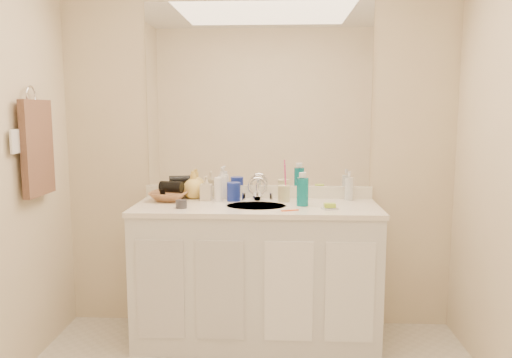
{
  "coord_description": "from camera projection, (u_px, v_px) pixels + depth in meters",
  "views": [
    {
      "loc": [
        0.14,
        -2.03,
        1.47
      ],
      "look_at": [
        0.0,
        0.97,
        1.05
      ],
      "focal_mm": 35.0,
      "sensor_mm": 36.0,
      "label": 1
    }
  ],
  "objects": [
    {
      "name": "wall_back",
      "position": [
        258.0,
        150.0,
        3.33
      ],
      "size": [
        2.6,
        0.02,
        2.4
      ],
      "primitive_type": "cube",
      "color": "beige",
      "rests_on": "floor"
    },
    {
      "name": "wall_front",
      "position": [
        186.0,
        287.0,
        0.76
      ],
      "size": [
        2.6,
        0.02,
        2.4
      ],
      "primitive_type": "cube",
      "color": "beige",
      "rests_on": "floor"
    },
    {
      "name": "vanity_cabinet",
      "position": [
        256.0,
        275.0,
        3.17
      ],
      "size": [
        1.5,
        0.55,
        0.85
      ],
      "primitive_type": "cube",
      "color": "silver",
      "rests_on": "floor"
    },
    {
      "name": "countertop",
      "position": [
        256.0,
        207.0,
        3.11
      ],
      "size": [
        1.52,
        0.57,
        0.03
      ],
      "primitive_type": "cube",
      "color": "white",
      "rests_on": "vanity_cabinet"
    },
    {
      "name": "backsplash",
      "position": [
        258.0,
        192.0,
        3.36
      ],
      "size": [
        1.52,
        0.03,
        0.08
      ],
      "primitive_type": "cube",
      "color": "white",
      "rests_on": "countertop"
    },
    {
      "name": "sink_basin",
      "position": [
        256.0,
        207.0,
        3.09
      ],
      "size": [
        0.37,
        0.37,
        0.02
      ],
      "primitive_type": "cylinder",
      "color": "beige",
      "rests_on": "countertop"
    },
    {
      "name": "faucet",
      "position": [
        258.0,
        192.0,
        3.26
      ],
      "size": [
        0.02,
        0.02,
        0.11
      ],
      "primitive_type": "cylinder",
      "color": "silver",
      "rests_on": "countertop"
    },
    {
      "name": "mirror",
      "position": [
        258.0,
        96.0,
        3.28
      ],
      "size": [
        1.48,
        0.01,
        1.2
      ],
      "primitive_type": "cube",
      "color": "white",
      "rests_on": "wall_back"
    },
    {
      "name": "blue_mug",
      "position": [
        234.0,
        192.0,
        3.24
      ],
      "size": [
        0.11,
        0.11,
        0.12
      ],
      "primitive_type": "cylinder",
      "rotation": [
        0.0,
        0.0,
        0.31
      ],
      "color": "#162899",
      "rests_on": "countertop"
    },
    {
      "name": "tan_cup",
      "position": [
        284.0,
        194.0,
        3.21
      ],
      "size": [
        0.08,
        0.08,
        0.1
      ],
      "primitive_type": "cylinder",
      "rotation": [
        0.0,
        0.0,
        0.05
      ],
      "color": "beige",
      "rests_on": "countertop"
    },
    {
      "name": "toothbrush",
      "position": [
        285.0,
        179.0,
        3.2
      ],
      "size": [
        0.02,
        0.04,
        0.18
      ],
      "primitive_type": "cylinder",
      "rotation": [
        0.14,
        0.0,
        -0.31
      ],
      "color": "#E33B85",
      "rests_on": "tan_cup"
    },
    {
      "name": "mouthwash_bottle",
      "position": [
        303.0,
        192.0,
        3.07
      ],
      "size": [
        0.08,
        0.08,
        0.17
      ],
      "primitive_type": "cylinder",
      "rotation": [
        0.0,
        0.0,
        0.05
      ],
      "color": "#0A757F",
      "rests_on": "countertop"
    },
    {
      "name": "clear_pump_bottle",
      "position": [
        349.0,
        189.0,
        3.26
      ],
      "size": [
        0.07,
        0.07,
        0.15
      ],
      "primitive_type": "cylinder",
      "rotation": [
        0.0,
        0.0,
        -0.43
      ],
      "color": "silver",
      "rests_on": "countertop"
    },
    {
      "name": "soap_dish",
      "position": [
        330.0,
        208.0,
        2.97
      ],
      "size": [
        0.1,
        0.1,
        0.01
      ],
      "primitive_type": "cube",
      "rotation": [
        0.0,
        0.0,
        0.37
      ],
      "color": "silver",
      "rests_on": "countertop"
    },
    {
      "name": "green_soap",
      "position": [
        330.0,
        205.0,
        2.96
      ],
      "size": [
        0.07,
        0.05,
        0.02
      ],
      "primitive_type": "cube",
      "rotation": [
        0.0,
        0.0,
        0.08
      ],
      "color": "#A7D032",
      "rests_on": "soap_dish"
    },
    {
      "name": "orange_comb",
      "position": [
        290.0,
        210.0,
        2.93
      ],
      "size": [
        0.11,
        0.06,
        0.0
      ],
      "primitive_type": "cube",
      "rotation": [
        0.0,
        0.0,
        0.38
      ],
      "color": "#E14A17",
      "rests_on": "countertop"
    },
    {
      "name": "dark_jar",
      "position": [
        181.0,
        204.0,
        3.0
      ],
      "size": [
        0.08,
        0.08,
        0.05
      ],
      "primitive_type": "cylinder",
      "rotation": [
        0.0,
        0.0,
        0.11
      ],
      "color": "#37353C",
      "rests_on": "countertop"
    },
    {
      "name": "extra_white_bottle",
      "position": [
        218.0,
        190.0,
        3.2
      ],
      "size": [
        0.06,
        0.06,
        0.16
      ],
      "primitive_type": "cylinder",
      "rotation": [
        0.0,
        0.0,
        0.27
      ],
      "color": "white",
      "rests_on": "countertop"
    },
    {
      "name": "soap_bottle_white",
      "position": [
        222.0,
        183.0,
        3.32
      ],
      "size": [
        0.1,
        0.1,
        0.21
      ],
      "primitive_type": "imported",
      "rotation": [
        0.0,
        0.0,
        0.24
      ],
      "color": "white",
      "rests_on": "countertop"
    },
    {
      "name": "soap_bottle_cream",
      "position": [
        206.0,
        188.0,
        3.26
      ],
      "size": [
        0.07,
        0.08,
        0.16
      ],
      "primitive_type": "imported",
      "rotation": [
        0.0,
        0.0,
        -0.05
      ],
      "color": "beige",
      "rests_on": "countertop"
    },
    {
      "name": "soap_bottle_yellow",
      "position": [
        193.0,
        185.0,
        3.33
      ],
      "size": [
        0.16,
        0.16,
        0.18
      ],
      "primitive_type": "imported",
      "rotation": [
        0.0,
        0.0,
        -0.12
      ],
      "color": "#EEC95C",
      "rests_on": "countertop"
    },
    {
      "name": "wicker_basket",
      "position": [
        169.0,
        196.0,
        3.25
      ],
      "size": [
        0.27,
        0.27,
        0.06
      ],
      "primitive_type": "imported",
      "rotation": [
        0.0,
        0.0,
        -0.11
      ],
      "color": "brown",
      "rests_on": "countertop"
    },
    {
      "name": "hair_dryer",
      "position": [
        172.0,
        187.0,
        3.24
      ],
      "size": [
        0.16,
        0.11,
        0.07
      ],
      "primitive_type": "cylinder",
      "rotation": [
        0.0,
        1.57,
        -0.25
      ],
      "color": "black",
      "rests_on": "wicker_basket"
    },
    {
      "name": "towel_ring",
      "position": [
        31.0,
        95.0,
        2.82
      ],
      "size": [
        0.01,
        0.11,
        0.11
      ],
      "primitive_type": "torus",
      "rotation": [
        0.0,
        1.57,
        0.0
      ],
      "color": "silver",
      "rests_on": "wall_left"
    },
    {
      "name": "hand_towel",
      "position": [
        37.0,
        148.0,
        2.87
      ],
      "size": [
        0.04,
        0.32,
        0.55
      ],
      "primitive_type": "cube",
      "color": "#493127",
      "rests_on": "towel_ring"
    },
    {
      "name": "switch_plate",
      "position": [
        15.0,
        141.0,
        2.66
      ],
      "size": [
        0.01,
        0.08,
        0.13
      ],
      "primitive_type": "cube",
      "color": "white",
      "rests_on": "wall_left"
    }
  ]
}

